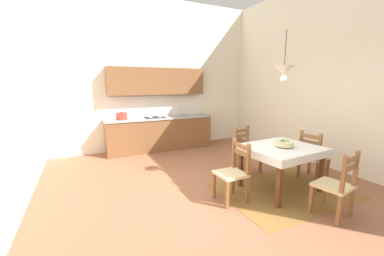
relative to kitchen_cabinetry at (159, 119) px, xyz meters
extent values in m
cube|color=#935B42|center=(0.06, -3.00, -0.91)|extent=(6.17, 7.15, 0.10)
cube|color=silver|center=(0.06, 0.33, 1.15)|extent=(6.17, 0.12, 4.01)
cube|color=silver|center=(2.91, -3.00, 1.15)|extent=(0.12, 7.15, 4.01)
cube|color=brown|center=(1.08, -3.40, -0.85)|extent=(2.10, 1.60, 0.01)
cube|color=brown|center=(0.01, -0.04, -0.43)|extent=(2.83, 0.60, 0.86)
cube|color=#9E9EA3|center=(0.01, -0.05, 0.02)|extent=(2.86, 0.63, 0.04)
cube|color=white|center=(0.01, 0.26, 0.32)|extent=(2.83, 0.01, 0.55)
cube|color=brown|center=(0.01, 0.09, 0.99)|extent=(2.60, 0.34, 0.70)
cube|color=black|center=(0.01, -0.31, -0.81)|extent=(2.79, 0.02, 0.09)
cylinder|color=silver|center=(0.64, -0.04, 0.04)|extent=(0.34, 0.34, 0.02)
cylinder|color=silver|center=(0.64, 0.10, 0.15)|extent=(0.02, 0.02, 0.22)
cube|color=black|center=(-0.14, -0.04, 0.05)|extent=(0.52, 0.42, 0.01)
cylinder|color=silver|center=(-0.27, -0.14, 0.06)|extent=(0.11, 0.11, 0.01)
cylinder|color=silver|center=(-0.01, -0.14, 0.06)|extent=(0.11, 0.11, 0.01)
cylinder|color=silver|center=(-0.27, 0.06, 0.06)|extent=(0.11, 0.11, 0.01)
cylinder|color=silver|center=(-0.01, 0.06, 0.06)|extent=(0.11, 0.11, 0.01)
cylinder|color=#B2382D|center=(-0.98, -0.06, 0.12)|extent=(0.28, 0.28, 0.15)
cylinder|color=#B2382D|center=(-0.98, -0.06, 0.20)|extent=(0.29, 0.29, 0.02)
sphere|color=black|center=(-0.98, -0.06, 0.23)|extent=(0.04, 0.04, 0.04)
cube|color=brown|center=(1.08, -3.30, -0.12)|extent=(1.21, 1.04, 0.02)
cube|color=brown|center=(0.61, -3.76, -0.49)|extent=(0.07, 0.07, 0.73)
cube|color=brown|center=(1.62, -3.68, -0.49)|extent=(0.07, 0.07, 0.73)
cube|color=brown|center=(0.54, -2.92, -0.49)|extent=(0.07, 0.07, 0.73)
cube|color=brown|center=(1.56, -2.85, -0.49)|extent=(0.07, 0.07, 0.73)
cube|color=white|center=(1.08, -3.30, -0.10)|extent=(1.27, 1.10, 0.00)
cube|color=white|center=(1.12, -3.81, -0.17)|extent=(1.20, 0.09, 0.12)
cube|color=white|center=(1.05, -2.80, -0.17)|extent=(1.20, 0.09, 0.12)
cube|color=white|center=(0.49, -3.35, -0.17)|extent=(0.08, 1.01, 0.12)
cube|color=white|center=(1.68, -3.26, -0.17)|extent=(0.08, 1.01, 0.12)
cube|color=#D1BC89|center=(1.10, -4.22, -0.43)|extent=(0.49, 0.49, 0.04)
cube|color=brown|center=(0.89, -4.07, -0.65)|extent=(0.05, 0.05, 0.41)
cube|color=brown|center=(1.24, -4.01, -0.65)|extent=(0.05, 0.05, 0.41)
cube|color=brown|center=(0.95, -4.43, -0.39)|extent=(0.05, 0.05, 0.93)
cube|color=brown|center=(1.31, -4.36, -0.39)|extent=(0.05, 0.05, 0.93)
cube|color=brown|center=(1.13, -4.40, -0.01)|extent=(0.32, 0.08, 0.07)
cube|color=brown|center=(1.13, -4.40, -0.12)|extent=(0.32, 0.08, 0.07)
cube|color=#D1BC89|center=(2.00, -3.24, -0.43)|extent=(0.47, 0.47, 0.04)
cube|color=brown|center=(2.15, -3.04, -0.65)|extent=(0.05, 0.05, 0.41)
cube|color=brown|center=(2.20, -3.40, -0.65)|extent=(0.05, 0.05, 0.41)
cube|color=brown|center=(1.79, -3.09, -0.39)|extent=(0.05, 0.05, 0.93)
cube|color=brown|center=(1.84, -3.45, -0.39)|extent=(0.05, 0.05, 0.93)
cube|color=brown|center=(1.82, -3.27, -0.01)|extent=(0.07, 0.32, 0.07)
cube|color=brown|center=(1.82, -3.27, -0.12)|extent=(0.07, 0.32, 0.07)
cube|color=#D1BC89|center=(0.09, -3.28, -0.43)|extent=(0.43, 0.43, 0.04)
cube|color=brown|center=(-0.08, -3.46, -0.65)|extent=(0.04, 0.04, 0.41)
cube|color=brown|center=(-0.09, -3.10, -0.65)|extent=(0.04, 0.04, 0.41)
cube|color=brown|center=(0.28, -3.45, -0.39)|extent=(0.04, 0.04, 0.93)
cube|color=brown|center=(0.27, -3.09, -0.39)|extent=(0.04, 0.04, 0.93)
cube|color=brown|center=(0.27, -3.27, -0.01)|extent=(0.03, 0.32, 0.07)
cube|color=brown|center=(0.27, -3.27, -0.12)|extent=(0.03, 0.32, 0.07)
cube|color=#D1BC89|center=(1.07, -2.45, -0.43)|extent=(0.50, 0.50, 0.04)
cube|color=brown|center=(1.29, -2.59, -0.65)|extent=(0.05, 0.05, 0.41)
cube|color=brown|center=(0.93, -2.67, -0.65)|extent=(0.05, 0.05, 0.41)
cube|color=brown|center=(1.21, -2.24, -0.39)|extent=(0.05, 0.05, 0.93)
cube|color=brown|center=(0.86, -2.31, -0.39)|extent=(0.05, 0.05, 0.93)
cube|color=brown|center=(1.04, -2.28, -0.01)|extent=(0.32, 0.09, 0.07)
cube|color=brown|center=(1.04, -2.28, -0.12)|extent=(0.32, 0.09, 0.07)
cylinder|color=beige|center=(1.10, -3.34, -0.09)|extent=(0.17, 0.17, 0.02)
cylinder|color=beige|center=(1.10, -3.34, -0.04)|extent=(0.30, 0.30, 0.07)
sphere|color=#4C8E3D|center=(1.05, -3.33, -0.03)|extent=(0.09, 0.09, 0.09)
sphere|color=#4C8E3D|center=(1.15, -3.36, -0.04)|extent=(0.08, 0.08, 0.08)
sphere|color=#4C8E3D|center=(1.10, -3.31, -0.03)|extent=(0.10, 0.10, 0.10)
cylinder|color=black|center=(1.08, -3.24, 1.47)|extent=(0.01, 0.01, 0.57)
cone|color=silver|center=(1.08, -3.24, 1.14)|extent=(0.32, 0.32, 0.14)
sphere|color=white|center=(1.08, -3.24, 1.00)|extent=(0.11, 0.11, 0.11)
camera|label=1|loc=(-1.89, -6.10, 0.93)|focal=22.04mm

